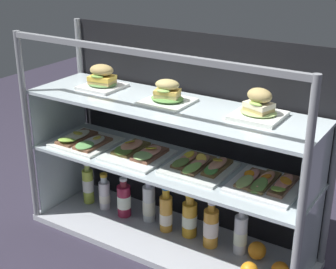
# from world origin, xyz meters

# --- Properties ---
(ground_plane) EXTENTS (6.00, 6.00, 0.02)m
(ground_plane) POSITION_xyz_m (0.00, 0.00, -0.01)
(ground_plane) COLOR #2C2736
(ground_plane) RESTS_ON ground
(case_base_deck) EXTENTS (1.39, 0.43, 0.03)m
(case_base_deck) POSITION_xyz_m (0.00, 0.00, 0.02)
(case_base_deck) COLOR #B3B7BE
(case_base_deck) RESTS_ON ground
(case_frame) EXTENTS (1.39, 0.43, 0.98)m
(case_frame) POSITION_xyz_m (0.00, 0.14, 0.52)
(case_frame) COLOR gray
(case_frame) RESTS_ON ground
(riser_lower_tier) EXTENTS (1.33, 0.37, 0.37)m
(riser_lower_tier) POSITION_xyz_m (0.00, 0.00, 0.22)
(riser_lower_tier) COLOR silver
(riser_lower_tier) RESTS_ON case_base_deck
(shelf_lower_glass) EXTENTS (1.34, 0.38, 0.02)m
(shelf_lower_glass) POSITION_xyz_m (0.00, 0.00, 0.41)
(shelf_lower_glass) COLOR silver
(shelf_lower_glass) RESTS_ON riser_lower_tier
(riser_upper_tier) EXTENTS (1.33, 0.37, 0.27)m
(riser_upper_tier) POSITION_xyz_m (0.00, 0.00, 0.55)
(riser_upper_tier) COLOR silver
(riser_upper_tier) RESTS_ON shelf_lower_glass
(shelf_upper_glass) EXTENTS (1.34, 0.38, 0.02)m
(shelf_upper_glass) POSITION_xyz_m (0.00, 0.00, 0.69)
(shelf_upper_glass) COLOR silver
(shelf_upper_glass) RESTS_ON riser_upper_tier
(plated_roll_sandwich_near_right_corner) EXTENTS (0.18, 0.18, 0.11)m
(plated_roll_sandwich_near_right_corner) POSITION_xyz_m (-0.39, 0.03, 0.74)
(plated_roll_sandwich_near_right_corner) COLOR white
(plated_roll_sandwich_near_right_corner) RESTS_ON shelf_upper_glass
(plated_roll_sandwich_left_of_center) EXTENTS (0.20, 0.20, 0.11)m
(plated_roll_sandwich_left_of_center) POSITION_xyz_m (-0.01, 0.01, 0.73)
(plated_roll_sandwich_left_of_center) COLOR white
(plated_roll_sandwich_left_of_center) RESTS_ON shelf_upper_glass
(plated_roll_sandwich_center) EXTENTS (0.19, 0.19, 0.12)m
(plated_roll_sandwich_center) POSITION_xyz_m (0.39, 0.05, 0.74)
(plated_roll_sandwich_center) COLOR white
(plated_roll_sandwich_center) RESTS_ON shelf_upper_glass
(open_sandwich_tray_near_left_corner) EXTENTS (0.28, 0.27, 0.05)m
(open_sandwich_tray_near_left_corner) POSITION_xyz_m (-0.46, -0.04, 0.43)
(open_sandwich_tray_near_left_corner) COLOR white
(open_sandwich_tray_near_left_corner) RESTS_ON shelf_lower_glass
(open_sandwich_tray_mid_left) EXTENTS (0.28, 0.27, 0.06)m
(open_sandwich_tray_mid_left) POSITION_xyz_m (-0.16, -0.01, 0.43)
(open_sandwich_tray_mid_left) COLOR white
(open_sandwich_tray_mid_left) RESTS_ON shelf_lower_glass
(open_sandwich_tray_far_left) EXTENTS (0.28, 0.27, 0.06)m
(open_sandwich_tray_far_left) POSITION_xyz_m (0.15, 0.02, 0.43)
(open_sandwich_tray_far_left) COLOR white
(open_sandwich_tray_far_left) RESTS_ON shelf_lower_glass
(open_sandwich_tray_left_of_center) EXTENTS (0.28, 0.27, 0.06)m
(open_sandwich_tray_left_of_center) POSITION_xyz_m (0.46, 0.02, 0.43)
(open_sandwich_tray_left_of_center) COLOR white
(open_sandwich_tray_left_of_center) RESTS_ON shelf_lower_glass
(juice_bottle_near_post) EXTENTS (0.06, 0.06, 0.23)m
(juice_bottle_near_post) POSITION_xyz_m (-0.53, 0.04, 0.13)
(juice_bottle_near_post) COLOR #B7CA45
(juice_bottle_near_post) RESTS_ON case_base_deck
(juice_bottle_back_left) EXTENTS (0.06, 0.06, 0.20)m
(juice_bottle_back_left) POSITION_xyz_m (-0.42, 0.04, 0.11)
(juice_bottle_back_left) COLOR white
(juice_bottle_back_left) RESTS_ON case_base_deck
(juice_bottle_front_middle) EXTENTS (0.07, 0.07, 0.21)m
(juice_bottle_front_middle) POSITION_xyz_m (-0.29, 0.04, 0.12)
(juice_bottle_front_middle) COLOR maroon
(juice_bottle_front_middle) RESTS_ON case_base_deck
(juice_bottle_front_right_end) EXTENTS (0.06, 0.06, 0.23)m
(juice_bottle_front_right_end) POSITION_xyz_m (-0.16, 0.07, 0.12)
(juice_bottle_front_right_end) COLOR silver
(juice_bottle_front_right_end) RESTS_ON case_base_deck
(juice_bottle_tucked_behind) EXTENTS (0.06, 0.06, 0.24)m
(juice_bottle_tucked_behind) POSITION_xyz_m (-0.04, 0.04, 0.12)
(juice_bottle_tucked_behind) COLOR gold
(juice_bottle_tucked_behind) RESTS_ON case_base_deck
(juice_bottle_back_right) EXTENTS (0.07, 0.07, 0.23)m
(juice_bottle_back_right) POSITION_xyz_m (0.08, 0.06, 0.12)
(juice_bottle_back_right) COLOR gold
(juice_bottle_back_right) RESTS_ON case_base_deck
(juice_bottle_front_second) EXTENTS (0.07, 0.07, 0.23)m
(juice_bottle_front_second) POSITION_xyz_m (0.21, 0.04, 0.13)
(juice_bottle_front_second) COLOR gold
(juice_bottle_front_second) RESTS_ON case_base_deck
(juice_bottle_back_center) EXTENTS (0.06, 0.06, 0.23)m
(juice_bottle_back_center) POSITION_xyz_m (0.34, 0.07, 0.12)
(juice_bottle_back_center) COLOR silver
(juice_bottle_back_center) RESTS_ON case_base_deck
(orange_fruit_rolled_forward) EXTENTS (0.08, 0.08, 0.08)m
(orange_fruit_rolled_forward) POSITION_xyz_m (0.43, 0.06, 0.07)
(orange_fruit_rolled_forward) COLOR orange
(orange_fruit_rolled_forward) RESTS_ON case_base_deck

